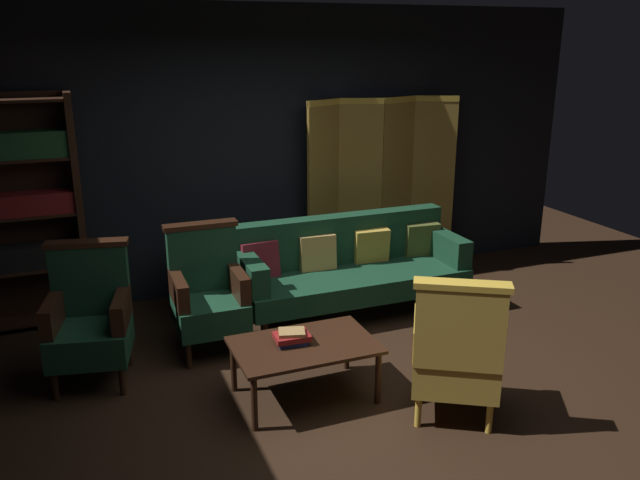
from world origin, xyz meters
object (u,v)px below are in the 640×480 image
armchair_wing_right (208,293)px  bookshelf (27,209)px  book_tan_leather (292,332)px  armchair_gilt_accent (456,351)px  book_navy_cloth (292,341)px  book_red_leather (292,336)px  velvet_couch (349,264)px  coffee_table (304,350)px  armchair_wing_left (90,318)px  folding_screen (379,185)px  potted_plant (204,264)px

armchair_wing_right → bookshelf: bearing=141.9°
book_tan_leather → armchair_gilt_accent: bearing=-34.8°
book_navy_cloth → book_red_leather: 0.04m
velvet_couch → coffee_table: velvet_couch is taller
bookshelf → armchair_wing_right: bookshelf is taller
armchair_wing_left → book_tan_leather: bearing=-32.0°
armchair_wing_right → book_tan_leather: size_ratio=5.71×
armchair_gilt_accent → armchair_wing_right: (-1.31, 1.63, 0.00)m
velvet_couch → book_tan_leather: 1.62m
coffee_table → book_tan_leather: bearing=152.6°
coffee_table → armchair_wing_right: 1.13m
velvet_couch → armchair_wing_left: size_ratio=2.04×
velvet_couch → book_tan_leather: size_ratio=11.63×
armchair_wing_right → book_tan_leather: (0.38, -0.98, 0.01)m
armchair_gilt_accent → book_tan_leather: (-0.93, 0.64, 0.01)m
coffee_table → velvet_couch: bearing=54.6°
book_tan_leather → coffee_table: bearing=-27.4°
folding_screen → bookshelf: bookshelf is taller
armchair_gilt_accent → potted_plant: bearing=117.3°
armchair_wing_left → book_tan_leather: 1.53m
velvet_couch → armchair_gilt_accent: size_ratio=2.04×
coffee_table → armchair_wing_left: bearing=148.3°
velvet_couch → armchair_wing_right: bearing=-168.2°
potted_plant → folding_screen: bearing=11.3°
book_navy_cloth → book_tan_leather: 0.07m
folding_screen → book_tan_leather: folding_screen is taller
book_navy_cloth → armchair_wing_left: bearing=148.0°
velvet_couch → book_red_leather: size_ratio=8.64×
potted_plant → book_red_leather: (0.27, -1.67, -0.02)m
book_red_leather → armchair_wing_right: bearing=111.3°
velvet_couch → coffee_table: (-0.93, -1.31, -0.08)m
folding_screen → armchair_wing_left: bearing=-157.3°
potted_plant → book_red_leather: potted_plant is taller
velvet_couch → book_navy_cloth: velvet_couch is taller
armchair_wing_right → armchair_gilt_accent: bearing=-51.1°
velvet_couch → potted_plant: size_ratio=2.47×
potted_plant → armchair_wing_right: bearing=-99.2°
velvet_couch → armchair_wing_left: bearing=-168.8°
folding_screen → book_navy_cloth: folding_screen is taller
armchair_gilt_accent → book_red_leather: bearing=145.2°
book_navy_cloth → book_red_leather: size_ratio=0.83×
armchair_wing_right → book_tan_leather: bearing=-68.7°
velvet_couch → armchair_wing_right: size_ratio=2.04×
bookshelf → potted_plant: bookshelf is taller
armchair_gilt_accent → book_navy_cloth: armchair_gilt_accent is taller
folding_screen → book_tan_leather: 2.73m
bookshelf → potted_plant: size_ratio=2.39×
coffee_table → potted_plant: (-0.35, 1.72, 0.12)m
coffee_table → potted_plant: potted_plant is taller
book_navy_cloth → coffee_table: bearing=-27.4°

